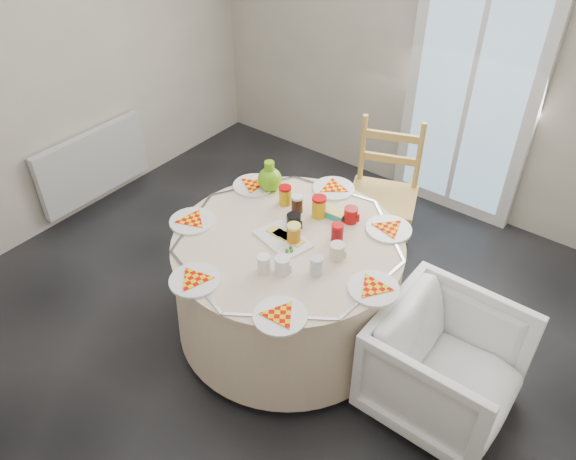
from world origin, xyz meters
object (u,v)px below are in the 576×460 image
Objects in this scene: radiator at (94,164)px; armchair at (447,360)px; green_pitcher at (269,170)px; table at (288,284)px; wooden_chair at (382,202)px.

armchair reaches higher than radiator.
green_pitcher reaches higher than armchair.
radiator is at bearing 88.41° from armchair.
armchair reaches higher than table.
table is 1.87× the size of armchair.
radiator is 0.96× the size of wooden_chair.
armchair is 3.65× the size of green_pitcher.
armchair is at bearing 2.45° from table.
green_pitcher reaches higher than radiator.
radiator is 0.73× the size of table.
table is at bearing -4.22° from radiator.
wooden_chair reaches higher than green_pitcher.
radiator is at bearing 175.78° from table.
wooden_chair reaches higher than table.
armchair is at bearing -23.22° from green_pitcher.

